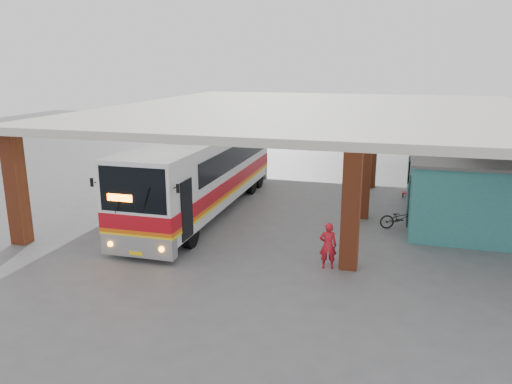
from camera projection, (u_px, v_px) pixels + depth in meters
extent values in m
plane|color=#515154|center=(283.00, 232.00, 20.72)|extent=(90.00, 90.00, 0.00)
cube|color=#973F21|center=(351.00, 207.00, 16.58)|extent=(0.60, 0.60, 4.35)
cube|color=#973F21|center=(364.00, 171.00, 22.17)|extent=(0.60, 0.60, 4.35)
cube|color=#973F21|center=(372.00, 149.00, 27.76)|extent=(0.60, 0.60, 4.35)
cube|color=#973F21|center=(16.00, 189.00, 18.96)|extent=(0.60, 0.60, 4.35)
cube|color=#973F21|center=(212.00, 125.00, 38.51)|extent=(0.60, 0.60, 4.35)
cube|color=#973F21|center=(485.00, 134.00, 33.35)|extent=(0.60, 0.60, 4.35)
cube|color=beige|center=(322.00, 110.00, 25.51)|extent=(21.00, 23.00, 0.30)
cube|color=#2D7272|center=(468.00, 187.00, 22.08)|extent=(5.00, 8.00, 3.00)
cube|color=#545454|center=(472.00, 152.00, 21.69)|extent=(5.20, 8.20, 0.12)
cube|color=#143832|center=(409.00, 201.00, 21.46)|extent=(0.08, 0.95, 2.10)
cube|color=black|center=(409.00, 170.00, 24.07)|extent=(0.08, 1.20, 1.00)
cube|color=black|center=(408.00, 170.00, 24.08)|extent=(0.04, 1.30, 1.10)
cube|color=silver|center=(204.00, 168.00, 23.10)|extent=(2.84, 13.17, 3.07)
cube|color=silver|center=(193.00, 136.00, 21.67)|extent=(1.34, 3.30, 0.27)
cube|color=gray|center=(139.00, 245.00, 17.52)|extent=(2.76, 0.46, 0.77)
cube|color=#AD0C16|center=(204.00, 181.00, 23.25)|extent=(2.88, 13.17, 0.55)
cube|color=#DC590C|center=(204.00, 188.00, 23.34)|extent=(2.88, 13.17, 0.14)
cube|color=yellow|center=(204.00, 191.00, 23.37)|extent=(2.88, 13.17, 0.11)
cube|color=black|center=(133.00, 190.00, 16.86)|extent=(2.49, 0.12, 1.59)
cube|color=black|center=(183.00, 152.00, 24.14)|extent=(0.13, 9.86, 0.99)
cube|color=black|center=(238.00, 155.00, 23.43)|extent=(0.13, 9.86, 0.99)
cube|color=#FF5905|center=(120.00, 198.00, 17.01)|extent=(0.93, 0.06, 0.24)
sphere|color=orange|center=(110.00, 244.00, 17.56)|extent=(0.20, 0.20, 0.20)
sphere|color=orange|center=(161.00, 249.00, 17.05)|extent=(0.20, 0.20, 0.20)
cube|color=yellow|center=(136.00, 253.00, 17.36)|extent=(0.49, 0.03, 0.13)
cylinder|color=black|center=(133.00, 228.00, 19.50)|extent=(0.36, 1.10, 1.10)
cylinder|color=black|center=(190.00, 234.00, 18.89)|extent=(0.36, 1.10, 1.10)
cylinder|color=black|center=(210.00, 181.00, 27.37)|extent=(0.36, 1.10, 1.10)
cylinder|color=black|center=(251.00, 183.00, 26.76)|extent=(0.36, 1.10, 1.10)
cylinder|color=black|center=(218.00, 175.00, 28.70)|extent=(0.36, 1.10, 1.10)
cylinder|color=black|center=(258.00, 178.00, 28.09)|extent=(0.36, 1.10, 1.10)
imported|color=black|center=(401.00, 218.00, 21.05)|extent=(1.85, 1.07, 0.92)
imported|color=#B41623|center=(328.00, 246.00, 16.89)|extent=(0.65, 0.48, 1.63)
cube|color=red|center=(407.00, 193.00, 26.00)|extent=(0.50, 0.50, 0.06)
cube|color=red|center=(411.00, 188.00, 25.86)|extent=(0.12, 0.44, 0.63)
cylinder|color=black|center=(403.00, 196.00, 25.95)|extent=(0.03, 0.03, 0.21)
cylinder|color=black|center=(410.00, 197.00, 25.81)|extent=(0.03, 0.03, 0.21)
cylinder|color=black|center=(404.00, 194.00, 26.26)|extent=(0.03, 0.03, 0.21)
cylinder|color=black|center=(410.00, 195.00, 26.12)|extent=(0.03, 0.03, 0.21)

